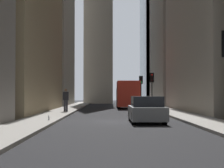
# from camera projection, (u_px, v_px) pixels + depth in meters

# --- Properties ---
(ground_plane) EXTENTS (135.00, 135.00, 0.00)m
(ground_plane) POSITION_uv_depth(u_px,v_px,m) (120.00, 122.00, 21.60)
(ground_plane) COLOR black
(sidewalk_right) EXTENTS (90.00, 2.20, 0.14)m
(sidewalk_right) POSITION_uv_depth(u_px,v_px,m) (39.00, 120.00, 21.55)
(sidewalk_right) COLOR gray
(sidewalk_right) RESTS_ON ground_plane
(sidewalk_left) EXTENTS (90.00, 2.20, 0.14)m
(sidewalk_left) POSITION_uv_depth(u_px,v_px,m) (200.00, 120.00, 21.65)
(sidewalk_left) COLOR gray
(sidewalk_left) RESTS_ON ground_plane
(delivery_truck) EXTENTS (6.46, 2.25, 2.84)m
(delivery_truck) POSITION_uv_depth(u_px,v_px,m) (128.00, 95.00, 41.12)
(delivery_truck) COLOR red
(delivery_truck) RESTS_ON ground_plane
(hatchback_grey) EXTENTS (4.30, 1.78, 1.42)m
(hatchback_grey) POSITION_uv_depth(u_px,v_px,m) (147.00, 110.00, 20.79)
(hatchback_grey) COLOR slate
(hatchback_grey) RESTS_ON ground_plane
(traffic_light_midblock) EXTENTS (0.43, 0.52, 3.79)m
(traffic_light_midblock) POSITION_uv_depth(u_px,v_px,m) (152.00, 82.00, 43.75)
(traffic_light_midblock) COLOR black
(traffic_light_midblock) RESTS_ON sidewalk_left
(traffic_light_far_junction) EXTENTS (0.43, 0.52, 3.86)m
(traffic_light_far_junction) POSITION_uv_depth(u_px,v_px,m) (141.00, 83.00, 53.05)
(traffic_light_far_junction) COLOR black
(traffic_light_far_junction) RESTS_ON sidewalk_left
(pedestrian) EXTENTS (0.26, 0.44, 1.82)m
(pedestrian) POSITION_uv_depth(u_px,v_px,m) (66.00, 99.00, 30.63)
(pedestrian) COLOR #33333D
(pedestrian) RESTS_ON sidewalk_right
(discarded_bottle) EXTENTS (0.07, 0.07, 0.27)m
(discarded_bottle) POSITION_uv_depth(u_px,v_px,m) (49.00, 118.00, 20.69)
(discarded_bottle) COLOR #999EA3
(discarded_bottle) RESTS_ON sidewalk_right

